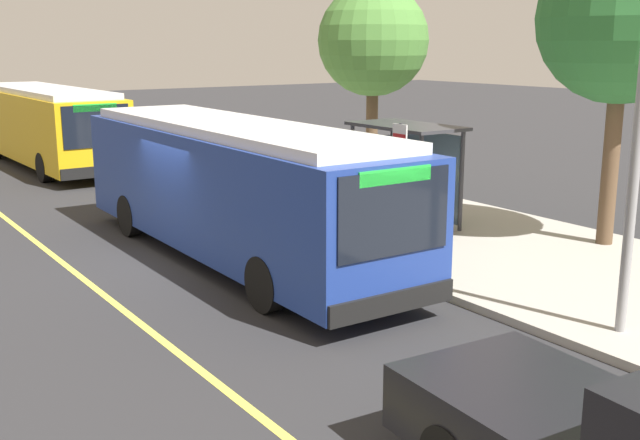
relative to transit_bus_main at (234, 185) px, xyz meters
name	(u,v)px	position (x,y,z in m)	size (l,w,h in m)	color
ground_plane	(180,259)	(-0.65, -1.01, -1.62)	(120.00, 120.00, 0.00)	#2B2B2D
sidewalk_curb	(394,220)	(-0.65, 4.99, -1.54)	(44.00, 6.40, 0.15)	#A8A399
lane_stripe_center	(79,275)	(-0.65, -3.21, -1.61)	(36.00, 0.14, 0.01)	#E0D64C
transit_bus_main	(234,185)	(0.00, 0.00, 0.00)	(10.79, 2.66, 2.95)	navy
transit_bus_second	(47,124)	(-15.30, 0.27, 0.00)	(10.94, 2.80, 2.95)	gold
bus_shelter	(406,152)	(-0.16, 4.90, 0.30)	(2.90, 1.60, 2.48)	#333338
waiting_bench	(412,206)	(0.25, 4.80, -0.98)	(1.60, 0.48, 0.95)	brown
route_sign_post	(399,171)	(2.13, 2.76, 0.34)	(0.44, 0.08, 2.80)	#333338
street_tree_near_shelter	(623,20)	(4.04, 7.21, 3.42)	(3.63, 3.63, 6.73)	brown
street_tree_upstreet	(373,41)	(-4.20, 7.00, 2.99)	(3.31, 3.31, 6.14)	brown
utility_pole	(639,127)	(7.56, 2.75, 1.73)	(0.16, 0.16, 6.40)	gray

